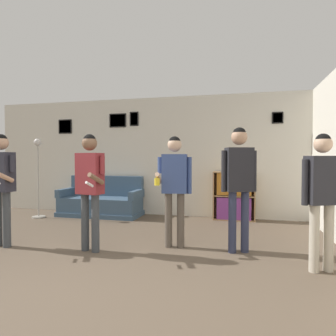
{
  "coord_description": "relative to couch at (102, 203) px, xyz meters",
  "views": [
    {
      "loc": [
        1.71,
        -2.41,
        1.31
      ],
      "look_at": [
        0.61,
        2.12,
        1.15
      ],
      "focal_mm": 32.0,
      "sensor_mm": 36.0,
      "label": 1
    }
  ],
  "objects": [
    {
      "name": "person_player_foreground_left",
      "position": [
        -0.32,
        -2.58,
        0.73
      ],
      "size": [
        0.5,
        0.49,
        1.66
      ],
      "color": "#3D4247",
      "rests_on": "ground_plane"
    },
    {
      "name": "person_watcher_holding_cup",
      "position": [
        2.16,
        -2.01,
        0.7
      ],
      "size": [
        0.5,
        0.45,
        1.63
      ],
      "color": "brown",
      "rests_on": "ground_plane"
    },
    {
      "name": "floor_lamp",
      "position": [
        -1.23,
        -0.57,
        0.72
      ],
      "size": [
        0.28,
        0.28,
        1.74
      ],
      "color": "#ADA89E",
      "rests_on": "ground_plane"
    },
    {
      "name": "person_player_foreground_center",
      "position": [
        1.05,
        -2.47,
        0.71
      ],
      "size": [
        0.49,
        0.51,
        1.64
      ],
      "color": "#3D4247",
      "rests_on": "ground_plane"
    },
    {
      "name": "drinking_cup",
      "position": [
        2.79,
        0.2,
        0.78
      ],
      "size": [
        0.07,
        0.07,
        0.09
      ],
      "color": "white",
      "rests_on": "bookshelf"
    },
    {
      "name": "couch",
      "position": [
        0.0,
        0.0,
        0.0
      ],
      "size": [
        1.85,
        0.8,
        0.89
      ],
      "color": "#3D5670",
      "rests_on": "ground_plane"
    },
    {
      "name": "person_spectator_near_bookshelf",
      "position": [
        3.07,
        -2.03,
        0.78
      ],
      "size": [
        0.47,
        0.31,
        1.73
      ],
      "color": "#2D334C",
      "rests_on": "ground_plane"
    },
    {
      "name": "person_spectator_far_right",
      "position": [
        4.0,
        -2.53,
        0.67
      ],
      "size": [
        0.47,
        0.32,
        1.59
      ],
      "color": "#B7AD99",
      "rests_on": "ground_plane"
    },
    {
      "name": "ground_plane",
      "position": [
        1.38,
        -3.85,
        -0.29
      ],
      "size": [
        20.0,
        20.0,
        0.0
      ],
      "primitive_type": "plane",
      "color": "brown"
    },
    {
      "name": "wall_back",
      "position": [
        1.38,
        0.42,
        1.06
      ],
      "size": [
        8.65,
        0.08,
        2.7
      ],
      "color": "silver",
      "rests_on": "ground_plane"
    },
    {
      "name": "bookshelf",
      "position": [
        2.96,
        0.2,
        0.22
      ],
      "size": [
        0.87,
        0.3,
        1.02
      ],
      "color": "#A87F51",
      "rests_on": "ground_plane"
    }
  ]
}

